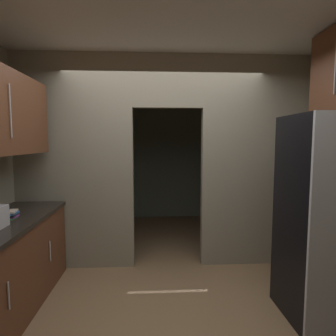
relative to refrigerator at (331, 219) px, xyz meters
The scene contains 6 objects.
ground 1.75m from the refrigerator, behind, with size 20.00×20.00×0.00m, color brown.
kitchen_overhead_slab 2.37m from the refrigerator, 167.60° to the left, with size 4.15×6.53×0.06m, color silver.
kitchen_partition 1.99m from the refrigerator, 140.93° to the left, with size 3.75×0.12×2.73m.
adjoining_room_shell 3.34m from the refrigerator, 116.54° to the left, with size 3.75×2.49×2.73m.
refrigerator is the anchor object (origin of this frame).
book_stack 3.03m from the refrigerator, behind, with size 0.14×0.17×0.08m.
Camera 1 is at (-0.15, -2.38, 1.65)m, focal length 30.22 mm.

